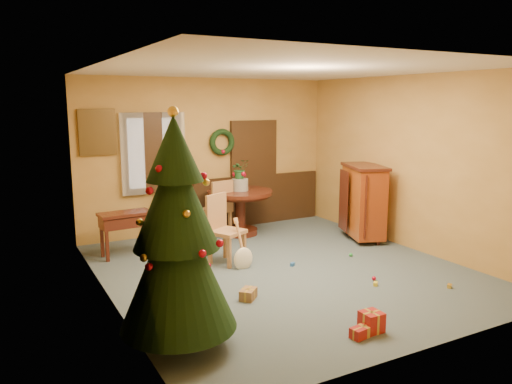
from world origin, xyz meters
TOP-DOWN VIEW (x-y plane):
  - room_envelope at (0.21, 2.70)m, footprint 5.50×5.50m
  - dining_table at (0.35, 2.12)m, footprint 1.21×1.21m
  - urn at (0.35, 2.12)m, footprint 0.31×0.31m
  - centerpiece_plant at (0.35, 2.12)m, footprint 0.32×0.28m
  - chair_near at (-0.63, 0.76)m, footprint 0.62×0.62m
  - chair_far at (-0.07, 2.15)m, footprint 0.54×0.54m
  - guitar at (-0.49, 0.34)m, footprint 0.41×0.53m
  - plant_stand at (-0.87, 1.87)m, footprint 0.33×0.33m
  - stand_plant at (-0.87, 1.87)m, footprint 0.24×0.21m
  - christmas_tree at (-2.15, -1.51)m, footprint 1.17×1.17m
  - writing_desk at (-1.87, 1.79)m, footprint 0.84×0.46m
  - sideboard at (2.15, 0.76)m, footprint 0.88×1.18m
  - gift_a at (-2.15, -1.23)m, footprint 0.30×0.24m
  - gift_b at (-0.20, -2.18)m, footprint 0.22×0.22m
  - gift_c at (-0.97, -0.75)m, footprint 0.29×0.29m
  - gift_d at (-0.36, -2.23)m, footprint 0.34×0.18m
  - toy_a at (0.22, 0.08)m, footprint 0.09×0.09m
  - toy_b at (1.30, 0.02)m, footprint 0.06×0.06m
  - toy_c at (0.77, -1.16)m, footprint 0.09×0.09m
  - toy_d at (0.88, -0.99)m, footprint 0.06×0.06m
  - toy_e at (1.58, -1.69)m, footprint 0.09×0.08m

SIDE VIEW (x-z plane):
  - toy_a at x=0.22m, z-range 0.00..0.05m
  - toy_c at x=0.77m, z-range 0.00..0.05m
  - toy_e at x=1.58m, z-range 0.00..0.05m
  - toy_b at x=1.30m, z-range 0.00..0.06m
  - toy_d at x=0.88m, z-range 0.00..0.06m
  - gift_d at x=-0.36m, z-range 0.00..0.12m
  - gift_c at x=-0.97m, z-range 0.00..0.13m
  - gift_a at x=-2.15m, z-range 0.00..0.15m
  - gift_b at x=-0.20m, z-range 0.00..0.22m
  - guitar at x=-0.49m, z-range 0.01..0.72m
  - plant_stand at x=-0.87m, z-range 0.10..0.96m
  - writing_desk at x=-1.87m, z-range 0.18..0.90m
  - chair_far at x=-0.07m, z-range 0.04..1.10m
  - chair_near at x=-0.63m, z-range 0.04..1.10m
  - dining_table at x=0.35m, z-range 0.17..1.00m
  - sideboard at x=2.15m, z-range 0.05..1.40m
  - urn at x=0.35m, z-range 0.83..1.06m
  - stand_plant at x=-0.87m, z-range 0.85..1.23m
  - room_envelope at x=0.21m, z-range -1.63..3.87m
  - christmas_tree at x=-2.15m, z-range -0.06..2.36m
  - centerpiece_plant at x=0.35m, z-range 1.06..1.42m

